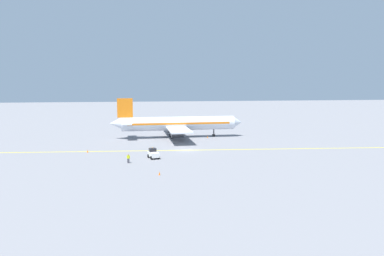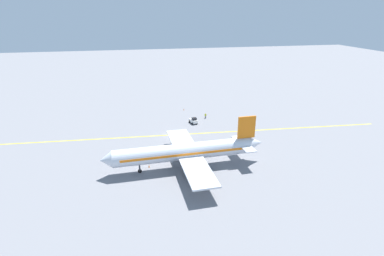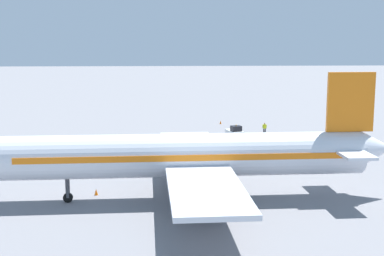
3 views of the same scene
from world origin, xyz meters
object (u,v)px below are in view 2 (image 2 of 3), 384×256
airplane_at_gate (186,152)px  baggage_tug_white (193,121)px  traffic_cone_near_nose (149,166)px  ground_crew_worker (205,116)px  traffic_cone_by_wingtip (245,129)px  traffic_cone_mid_apron (184,109)px

airplane_at_gate → baggage_tug_white: size_ratio=10.77×
airplane_at_gate → traffic_cone_near_nose: (1.64, 7.97, -3.43)m
traffic_cone_near_nose → airplane_at_gate: bearing=-101.6°
ground_crew_worker → traffic_cone_near_nose: size_ratio=3.05×
ground_crew_worker → airplane_at_gate: bearing=158.2°
baggage_tug_white → traffic_cone_by_wingtip: bearing=-120.7°
traffic_cone_by_wingtip → baggage_tug_white: bearing=59.3°
airplane_at_gate → baggage_tug_white: bearing=-15.5°
traffic_cone_mid_apron → traffic_cone_by_wingtip: same height
baggage_tug_white → traffic_cone_near_nose: 29.09m
traffic_cone_mid_apron → traffic_cone_near_nose: bearing=158.7°
ground_crew_worker → traffic_cone_by_wingtip: size_ratio=3.05×
airplane_at_gate → ground_crew_worker: size_ratio=21.12×
airplane_at_gate → traffic_cone_mid_apron: airplane_at_gate is taller
traffic_cone_mid_apron → ground_crew_worker: bearing=-151.9°
traffic_cone_by_wingtip → traffic_cone_near_nose: bearing=120.1°
traffic_cone_near_nose → traffic_cone_mid_apron: (38.09, -14.82, 0.00)m
airplane_at_gate → traffic_cone_near_nose: 8.83m
airplane_at_gate → traffic_cone_near_nose: airplane_at_gate is taller
airplane_at_gate → traffic_cone_near_nose: size_ratio=64.51×
ground_crew_worker → traffic_cone_mid_apron: ground_crew_worker is taller
traffic_cone_mid_apron → traffic_cone_by_wingtip: 25.58m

